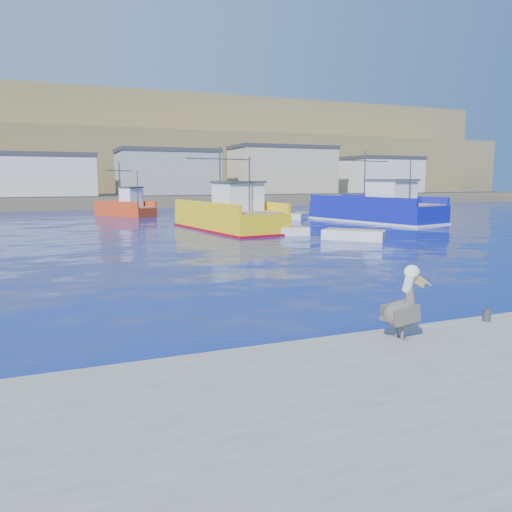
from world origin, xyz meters
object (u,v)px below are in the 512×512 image
at_px(trawler_blue, 377,209).
at_px(trawler_yellow_b, 229,216).
at_px(pelican, 403,308).
at_px(skiff_far, 300,216).
at_px(skiff_mid, 284,232).
at_px(skiff_extra, 353,236).
at_px(boat_orange, 127,207).

bearing_deg(trawler_blue, trawler_yellow_b, -170.67).
height_order(trawler_blue, pelican, trawler_blue).
bearing_deg(skiff_far, skiff_mid, -120.97).
bearing_deg(pelican, trawler_yellow_b, 78.69).
xyz_separation_m(trawler_blue, skiff_extra, (-10.09, -11.74, -0.88)).
height_order(skiff_mid, skiff_extra, skiff_extra).
height_order(boat_orange, skiff_extra, boat_orange).
xyz_separation_m(trawler_yellow_b, boat_orange, (-5.34, 19.13, -0.11)).
bearing_deg(pelican, skiff_far, 66.33).
distance_m(boat_orange, skiff_extra, 30.33).
relative_size(trawler_blue, skiff_extra, 3.72).
relative_size(boat_orange, skiff_mid, 2.01).
bearing_deg(skiff_far, trawler_blue, -48.29).
xyz_separation_m(skiff_mid, skiff_far, (7.98, 13.29, 0.01)).
height_order(skiff_mid, pelican, pelican).
bearing_deg(skiff_extra, pelican, -120.07).
xyz_separation_m(trawler_blue, skiff_mid, (-13.12, -7.53, -0.91)).
relative_size(trawler_yellow_b, skiff_extra, 3.33).
relative_size(skiff_far, skiff_extra, 0.92).
height_order(skiff_extra, pelican, pelican).
height_order(boat_orange, pelican, boat_orange).
relative_size(trawler_yellow_b, skiff_mid, 3.43).
bearing_deg(skiff_extra, boat_orange, 110.97).
height_order(trawler_yellow_b, skiff_mid, trawler_yellow_b).
distance_m(trawler_blue, boat_orange, 26.70).
relative_size(trawler_blue, pelican, 8.82).
distance_m(trawler_yellow_b, skiff_extra, 10.74).
distance_m(skiff_far, pelican, 40.28).
bearing_deg(skiff_mid, trawler_blue, 29.87).
xyz_separation_m(trawler_yellow_b, skiff_far, (10.46, 8.32, -0.84)).
distance_m(trawler_yellow_b, boat_orange, 19.87).
xyz_separation_m(trawler_blue, pelican, (-21.30, -31.12, 0.03)).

